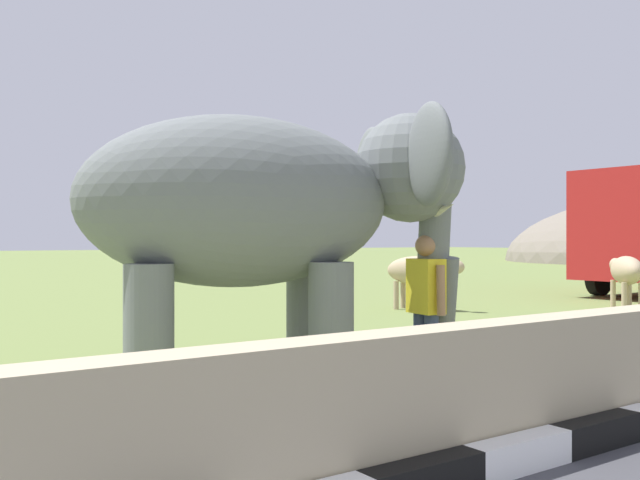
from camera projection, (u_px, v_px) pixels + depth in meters
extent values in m
cube|color=black|center=(423.00, 480.00, 4.31)|extent=(0.90, 0.20, 0.24)
cube|color=white|center=(519.00, 455.00, 4.82)|extent=(0.90, 0.20, 0.24)
cube|color=black|center=(597.00, 434.00, 5.34)|extent=(0.90, 0.20, 0.24)
cube|color=tan|center=(403.00, 407.00, 4.61)|extent=(28.00, 0.36, 1.00)
cylinder|color=slate|center=(307.00, 323.00, 7.59)|extent=(0.44, 0.44, 1.39)
cylinder|color=slate|center=(331.00, 334.00, 6.73)|extent=(0.44, 0.44, 1.39)
cylinder|color=slate|center=(145.00, 329.00, 7.11)|extent=(0.44, 0.44, 1.39)
cylinder|color=slate|center=(149.00, 341.00, 6.25)|extent=(0.44, 0.44, 1.39)
ellipsoid|color=slate|center=(236.00, 201.00, 6.92)|extent=(3.45, 2.51, 1.70)
sphere|color=slate|center=(410.00, 168.00, 7.44)|extent=(1.16, 1.16, 1.16)
ellipsoid|color=#D84C8C|center=(435.00, 155.00, 7.53)|extent=(0.55, 0.72, 0.44)
ellipsoid|color=slate|center=(372.00, 170.00, 8.15)|extent=(0.52, 0.93, 1.00)
ellipsoid|color=slate|center=(429.00, 154.00, 6.65)|extent=(0.52, 0.93, 1.00)
cylinder|color=slate|center=(435.00, 220.00, 7.53)|extent=(0.46, 0.53, 0.98)
cylinder|color=slate|center=(445.00, 294.00, 7.56)|extent=(0.37, 0.44, 0.83)
cone|color=beige|center=(419.00, 212.00, 7.78)|extent=(0.31, 0.58, 0.22)
cone|color=beige|center=(442.00, 209.00, 7.24)|extent=(0.31, 0.58, 0.22)
cylinder|color=navy|center=(420.00, 350.00, 7.54)|extent=(0.15, 0.15, 0.82)
cylinder|color=navy|center=(432.00, 353.00, 7.36)|extent=(0.15, 0.15, 0.82)
cube|color=yellow|center=(426.00, 286.00, 7.45)|extent=(0.29, 0.43, 0.58)
cylinder|color=#9E7251|center=(412.00, 287.00, 7.68)|extent=(0.11, 0.15, 0.53)
cylinder|color=#9E7251|center=(441.00, 290.00, 7.22)|extent=(0.10, 0.12, 0.52)
sphere|color=#9E7251|center=(426.00, 246.00, 7.45)|extent=(0.23, 0.23, 0.23)
cylinder|color=black|center=(599.00, 278.00, 20.17)|extent=(1.01, 0.34, 1.00)
cylinder|color=tan|center=(439.00, 296.00, 15.94)|extent=(0.12, 0.12, 0.65)
cylinder|color=tan|center=(432.00, 297.00, 15.64)|extent=(0.12, 0.12, 0.65)
cylinder|color=tan|center=(403.00, 294.00, 16.42)|extent=(0.12, 0.12, 0.65)
cylinder|color=tan|center=(396.00, 295.00, 16.12)|extent=(0.12, 0.12, 0.65)
ellipsoid|color=tan|center=(417.00, 271.00, 16.03)|extent=(1.13, 1.62, 0.66)
ellipsoid|color=tan|center=(456.00, 267.00, 15.53)|extent=(0.39, 0.47, 0.32)
cylinder|color=tan|center=(613.00, 294.00, 16.57)|extent=(0.12, 0.12, 0.65)
cylinder|color=tan|center=(629.00, 294.00, 16.52)|extent=(0.12, 0.12, 0.65)
cylinder|color=tan|center=(624.00, 297.00, 15.68)|extent=(0.12, 0.12, 0.65)
ellipsoid|color=tan|center=(627.00, 270.00, 16.10)|extent=(1.46, 1.51, 0.66)
ellipsoid|color=tan|center=(615.00, 265.00, 17.02)|extent=(0.46, 0.47, 0.32)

